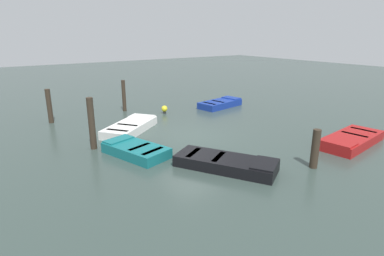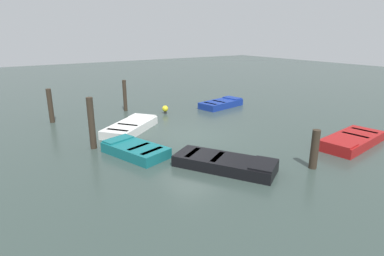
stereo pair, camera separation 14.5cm
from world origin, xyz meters
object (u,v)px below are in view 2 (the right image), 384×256
Objects in this scene: rowboat_black at (225,163)px; mooring_piling_near_right at (50,106)px; rowboat_teal at (135,150)px; rowboat_white at (131,127)px; rowboat_red at (352,140)px; mooring_piling_center at (125,96)px; rowboat_blue at (221,104)px; marker_buoy at (165,109)px; mooring_piling_far_left at (92,123)px; mooring_piling_near_left at (315,149)px.

mooring_piling_near_right is (-9.83, -3.84, 0.69)m from rowboat_black.
rowboat_white is at bearing -37.46° from rowboat_teal.
rowboat_red is at bearing -83.05° from rowboat_white.
mooring_piling_center is at bearing -36.82° from rowboat_teal.
marker_buoy is at bearing 162.30° from rowboat_blue.
rowboat_black is at bearing 34.76° from mooring_piling_far_left.
mooring_piling_near_right is at bearing -86.42° from mooring_piling_center.
mooring_piling_center reaches higher than rowboat_teal.
mooring_piling_far_left is (-1.64, -1.13, 0.86)m from rowboat_teal.
mooring_piling_near_left is at bearing -152.10° from rowboat_teal.
mooring_piling_near_right reaches higher than rowboat_white.
mooring_piling_near_left reaches higher than rowboat_white.
rowboat_red is at bearing -100.14° from rowboat_blue.
rowboat_teal is 7.57m from mooring_piling_center.
mooring_piling_far_left reaches higher than mooring_piling_center.
mooring_piling_center is (-2.47, -5.56, 0.73)m from rowboat_blue.
rowboat_black is at bearing -18.03° from rowboat_red.
rowboat_teal is 6.11× the size of marker_buoy.
rowboat_black is 1.19× the size of rowboat_blue.
mooring_piling_center reaches higher than rowboat_white.
rowboat_black is 5.72m from mooring_piling_far_left.
marker_buoy is (1.70, 5.98, -0.62)m from mooring_piling_near_right.
mooring_piling_center is 1.04× the size of mooring_piling_near_right.
mooring_piling_far_left is 6.45m from marker_buoy.
rowboat_white is (-6.04, -0.96, 0.00)m from rowboat_black.
mooring_piling_far_left is (1.40, -2.26, 0.86)m from rowboat_white.
rowboat_black and rowboat_teal have the same top height.
mooring_piling_center is 2.67m from marker_buoy.
rowboat_blue is 0.91× the size of rowboat_white.
mooring_piling_near_right is (-2.20, -9.85, 0.69)m from rowboat_blue.
rowboat_white is at bearing 37.19° from mooring_piling_near_right.
marker_buoy reaches higher than rowboat_black.
marker_buoy is (-3.49, 5.37, -0.79)m from mooring_piling_far_left.
rowboat_blue is at bearing 66.06° from mooring_piling_center.
rowboat_blue is 1.73× the size of mooring_piling_near_right.
mooring_piling_center is 4.30m from mooring_piling_near_right.
rowboat_black is (-1.14, -6.04, 0.00)m from rowboat_red.
rowboat_red is 7.73× the size of marker_buoy.
mooring_piling_far_left reaches higher than rowboat_black.
mooring_piling_near_right is 3.78× the size of marker_buoy.
mooring_piling_center is at bearing 146.02° from mooring_piling_far_left.
rowboat_teal is at bearing -34.37° from rowboat_red.
rowboat_white is at bearing -155.22° from mooring_piling_near_left.
mooring_piling_far_left is at bearing -56.95° from marker_buoy.
mooring_piling_near_right reaches higher than mooring_piling_near_left.
mooring_piling_near_right is 0.84× the size of mooring_piling_far_left.
mooring_piling_center is at bearing -139.31° from marker_buoy.
rowboat_teal is 6.68m from mooring_piling_near_left.
rowboat_white is 8.55m from mooring_piling_near_left.
mooring_piling_near_right is at bearing 89.86° from rowboat_white.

